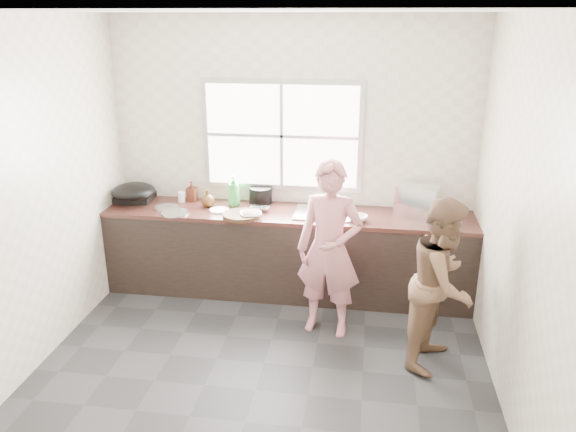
# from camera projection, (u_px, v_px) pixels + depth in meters

# --- Properties ---
(floor) EXTENTS (3.60, 3.20, 0.01)m
(floor) POSITION_uv_depth(u_px,v_px,m) (264.00, 363.00, 4.58)
(floor) COLOR #272729
(floor) RESTS_ON ground
(ceiling) EXTENTS (3.60, 3.20, 0.01)m
(ceiling) POSITION_uv_depth(u_px,v_px,m) (258.00, 10.00, 3.66)
(ceiling) COLOR silver
(ceiling) RESTS_ON wall_back
(wall_back) EXTENTS (3.60, 0.01, 2.70)m
(wall_back) POSITION_uv_depth(u_px,v_px,m) (292.00, 155.00, 5.61)
(wall_back) COLOR beige
(wall_back) RESTS_ON ground
(wall_left) EXTENTS (0.01, 3.20, 2.70)m
(wall_left) POSITION_uv_depth(u_px,v_px,m) (34.00, 196.00, 4.37)
(wall_left) COLOR beige
(wall_left) RESTS_ON ground
(wall_right) EXTENTS (0.01, 3.20, 2.70)m
(wall_right) POSITION_uv_depth(u_px,v_px,m) (518.00, 219.00, 3.87)
(wall_right) COLOR beige
(wall_right) RESTS_ON ground
(wall_front) EXTENTS (3.60, 0.01, 2.70)m
(wall_front) POSITION_uv_depth(u_px,v_px,m) (196.00, 316.00, 2.62)
(wall_front) COLOR beige
(wall_front) RESTS_ON ground
(cabinet) EXTENTS (3.60, 0.62, 0.82)m
(cabinet) POSITION_uv_depth(u_px,v_px,m) (288.00, 254.00, 5.64)
(cabinet) COLOR black
(cabinet) RESTS_ON floor
(countertop) EXTENTS (3.60, 0.64, 0.04)m
(countertop) POSITION_uv_depth(u_px,v_px,m) (288.00, 214.00, 5.49)
(countertop) COLOR #361B16
(countertop) RESTS_ON cabinet
(sink) EXTENTS (0.55, 0.45, 0.02)m
(sink) POSITION_uv_depth(u_px,v_px,m) (323.00, 213.00, 5.43)
(sink) COLOR silver
(sink) RESTS_ON countertop
(faucet) EXTENTS (0.02, 0.02, 0.30)m
(faucet) POSITION_uv_depth(u_px,v_px,m) (325.00, 193.00, 5.57)
(faucet) COLOR silver
(faucet) RESTS_ON countertop
(window_frame) EXTENTS (1.60, 0.05, 1.10)m
(window_frame) POSITION_uv_depth(u_px,v_px,m) (282.00, 136.00, 5.54)
(window_frame) COLOR #9EA0A5
(window_frame) RESTS_ON wall_back
(window_glazing) EXTENTS (1.50, 0.01, 1.00)m
(window_glazing) POSITION_uv_depth(u_px,v_px,m) (282.00, 136.00, 5.52)
(window_glazing) COLOR white
(window_glazing) RESTS_ON window_frame
(woman) EXTENTS (0.58, 0.43, 1.46)m
(woman) POSITION_uv_depth(u_px,v_px,m) (329.00, 255.00, 4.82)
(woman) COLOR #CB7981
(woman) RESTS_ON floor
(person_side) EXTENTS (0.75, 0.83, 1.39)m
(person_side) POSITION_uv_depth(u_px,v_px,m) (443.00, 283.00, 4.39)
(person_side) COLOR brown
(person_side) RESTS_ON floor
(cutting_board) EXTENTS (0.37, 0.37, 0.04)m
(cutting_board) POSITION_uv_depth(u_px,v_px,m) (241.00, 215.00, 5.34)
(cutting_board) COLOR #322113
(cutting_board) RESTS_ON countertop
(cleaver) EXTENTS (0.20, 0.11, 0.01)m
(cleaver) POSITION_uv_depth(u_px,v_px,m) (260.00, 207.00, 5.49)
(cleaver) COLOR #ABAEB2
(cleaver) RESTS_ON cutting_board
(bowl_mince) EXTENTS (0.27, 0.27, 0.05)m
(bowl_mince) POSITION_uv_depth(u_px,v_px,m) (251.00, 215.00, 5.33)
(bowl_mince) COLOR white
(bowl_mince) RESTS_ON countertop
(bowl_crabs) EXTENTS (0.20, 0.20, 0.05)m
(bowl_crabs) POSITION_uv_depth(u_px,v_px,m) (331.00, 211.00, 5.42)
(bowl_crabs) COLOR silver
(bowl_crabs) RESTS_ON countertop
(bowl_held) EXTENTS (0.28, 0.28, 0.07)m
(bowl_held) POSITION_uv_depth(u_px,v_px,m) (358.00, 217.00, 5.23)
(bowl_held) COLOR silver
(bowl_held) RESTS_ON countertop
(black_pot) EXTENTS (0.30, 0.30, 0.17)m
(black_pot) POSITION_uv_depth(u_px,v_px,m) (261.00, 195.00, 5.71)
(black_pot) COLOR black
(black_pot) RESTS_ON countertop
(plate_food) EXTENTS (0.21, 0.21, 0.02)m
(plate_food) POSITION_uv_depth(u_px,v_px,m) (219.00, 210.00, 5.51)
(plate_food) COLOR white
(plate_food) RESTS_ON countertop
(bottle_green) EXTENTS (0.14, 0.14, 0.32)m
(bottle_green) POSITION_uv_depth(u_px,v_px,m) (234.00, 191.00, 5.61)
(bottle_green) COLOR #2C8936
(bottle_green) RESTS_ON countertop
(bottle_brown_tall) EXTENTS (0.09, 0.10, 0.19)m
(bottle_brown_tall) POSITION_uv_depth(u_px,v_px,m) (192.00, 192.00, 5.78)
(bottle_brown_tall) COLOR #411B10
(bottle_brown_tall) RESTS_ON countertop
(bottle_brown_short) EXTENTS (0.16, 0.16, 0.16)m
(bottle_brown_short) POSITION_uv_depth(u_px,v_px,m) (208.00, 199.00, 5.61)
(bottle_brown_short) COLOR #4B2E12
(bottle_brown_short) RESTS_ON countertop
(glass_jar) EXTENTS (0.08, 0.08, 0.11)m
(glass_jar) POSITION_uv_depth(u_px,v_px,m) (182.00, 197.00, 5.76)
(glass_jar) COLOR silver
(glass_jar) RESTS_ON countertop
(burner) EXTENTS (0.43, 0.43, 0.06)m
(burner) POSITION_uv_depth(u_px,v_px,m) (134.00, 196.00, 5.87)
(burner) COLOR black
(burner) RESTS_ON countertop
(wok) EXTENTS (0.52, 0.52, 0.16)m
(wok) POSITION_uv_depth(u_px,v_px,m) (134.00, 191.00, 5.65)
(wok) COLOR black
(wok) RESTS_ON burner
(dish_rack) EXTENTS (0.45, 0.38, 0.29)m
(dish_rack) POSITION_uv_depth(u_px,v_px,m) (418.00, 200.00, 5.36)
(dish_rack) COLOR silver
(dish_rack) RESTS_ON countertop
(pot_lid_left) EXTENTS (0.34, 0.34, 0.01)m
(pot_lid_left) POSITION_uv_depth(u_px,v_px,m) (175.00, 213.00, 5.44)
(pot_lid_left) COLOR silver
(pot_lid_left) RESTS_ON countertop
(pot_lid_right) EXTENTS (0.27, 0.27, 0.01)m
(pot_lid_right) POSITION_uv_depth(u_px,v_px,m) (166.00, 208.00, 5.59)
(pot_lid_right) COLOR #BABDC2
(pot_lid_right) RESTS_ON countertop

